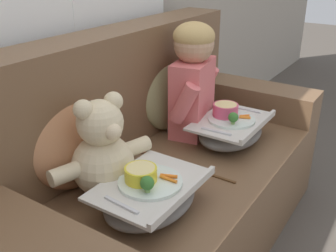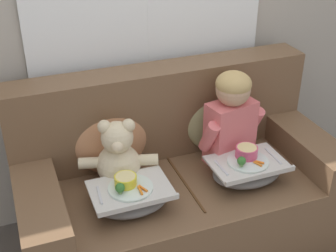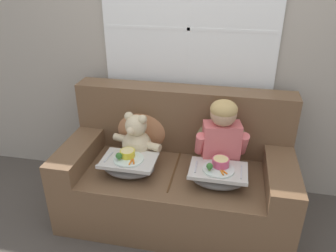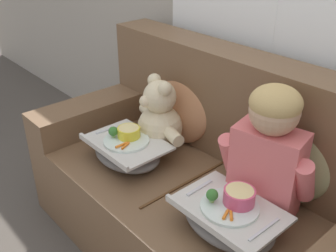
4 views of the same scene
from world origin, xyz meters
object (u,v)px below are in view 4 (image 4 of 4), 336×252
Objects in this scene: throw_pillow_behind_teddy at (183,103)px; child_figure at (270,145)px; teddy_bear at (159,119)px; lap_tray_teddy at (127,150)px; throw_pillow_behind_child at (289,153)px; couch at (203,192)px; lap_tray_child at (229,217)px.

throw_pillow_behind_teddy is 0.69m from child_figure.
teddy_bear reaches higher than lap_tray_teddy.
couch is at bearing -153.08° from throw_pillow_behind_child.
throw_pillow_behind_child is at bearing 26.92° from couch.
lap_tray_teddy is (-0.67, -0.38, -0.14)m from throw_pillow_behind_child.
lap_tray_teddy is at bearing -179.89° from lap_tray_child.
throw_pillow_behind_child reaches higher than lap_tray_teddy.
teddy_bear is at bearing 90.01° from lap_tray_teddy.
throw_pillow_behind_child is 0.40m from lap_tray_child.
teddy_bear is (-0.67, -0.17, -0.04)m from throw_pillow_behind_child.
lap_tray_child reaches higher than lap_tray_teddy.
child_figure is 0.68m from teddy_bear.
teddy_bear is 1.03× the size of lap_tray_child.
couch is at bearing 147.99° from lap_tray_child.
couch is 4.37× the size of lap_tray_teddy.
couch is at bearing -0.49° from teddy_bear.
child_figure reaches higher than throw_pillow_behind_child.
teddy_bear is (-0.33, 0.00, 0.28)m from couch.
lap_tray_child is (0.67, -0.21, -0.10)m from teddy_bear.
child_figure is at bearing 90.02° from lap_tray_child.
lap_tray_child is (0.33, -0.21, 0.18)m from couch.
throw_pillow_behind_child is 1.06× the size of teddy_bear.
couch is 0.49m from throw_pillow_behind_child.
throw_pillow_behind_child is at bearing 29.57° from lap_tray_teddy.
throw_pillow_behind_teddy is at bearing 153.08° from couch.
couch reaches higher than throw_pillow_behind_teddy.
couch is at bearing -178.77° from child_figure.
child_figure is 1.31× the size of teddy_bear.
couch reaches higher than lap_tray_child.
child_figure is 0.32m from lap_tray_child.
couch is 3.93× the size of throw_pillow_behind_child.
child_figure reaches higher than teddy_bear.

